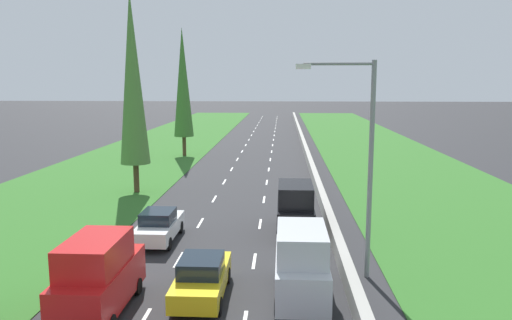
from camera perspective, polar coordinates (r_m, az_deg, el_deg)
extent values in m
plane|color=#28282B|center=(61.21, 0.24, 1.37)|extent=(300.00, 300.00, 0.00)
cube|color=#2D6623|center=(63.11, -11.31, 1.44)|extent=(14.00, 140.00, 0.04)
cube|color=#2D6623|center=(62.19, 13.57, 1.26)|extent=(14.00, 140.00, 0.04)
cube|color=#9E9B93|center=(61.15, 5.58, 1.72)|extent=(0.44, 120.00, 0.85)
cube|color=white|center=(23.56, -8.90, -11.30)|extent=(0.14, 2.00, 0.01)
cube|color=white|center=(29.16, -6.46, -7.25)|extent=(0.14, 2.00, 0.01)
cube|color=white|center=(34.89, -4.84, -4.50)|extent=(0.14, 2.00, 0.01)
cube|color=white|center=(40.70, -3.69, -2.54)|extent=(0.14, 2.00, 0.01)
cube|color=white|center=(46.56, -2.82, -1.06)|extent=(0.14, 2.00, 0.01)
cube|color=white|center=(52.45, -2.16, 0.08)|extent=(0.14, 2.00, 0.01)
cube|color=white|center=(58.36, -1.62, 1.00)|extent=(0.14, 2.00, 0.01)
cube|color=white|center=(64.29, -1.19, 1.74)|extent=(0.14, 2.00, 0.01)
cube|color=white|center=(70.23, -0.83, 2.36)|extent=(0.14, 2.00, 0.01)
cube|color=white|center=(76.18, -0.52, 2.88)|extent=(0.14, 2.00, 0.01)
cube|color=white|center=(82.14, -0.26, 3.33)|extent=(0.14, 2.00, 0.01)
cube|color=white|center=(88.10, -0.03, 3.71)|extent=(0.14, 2.00, 0.01)
cube|color=white|center=(94.07, 0.16, 4.05)|extent=(0.14, 2.00, 0.01)
cube|color=white|center=(100.04, 0.34, 4.35)|extent=(0.14, 2.00, 0.01)
cube|color=white|center=(106.02, 0.49, 4.61)|extent=(0.14, 2.00, 0.01)
cube|color=white|center=(111.99, 0.63, 4.84)|extent=(0.14, 2.00, 0.01)
cube|color=white|center=(117.97, 0.76, 5.06)|extent=(0.14, 2.00, 0.01)
cube|color=white|center=(23.11, -0.20, -11.59)|extent=(0.14, 2.00, 0.01)
cube|color=white|center=(28.80, 0.48, -7.40)|extent=(0.14, 2.00, 0.01)
cube|color=white|center=(34.59, 0.93, -4.59)|extent=(0.14, 2.00, 0.01)
cube|color=white|center=(40.44, 1.25, -2.59)|extent=(0.14, 2.00, 0.01)
cube|color=white|center=(46.33, 1.49, -1.10)|extent=(0.14, 2.00, 0.01)
cube|color=white|center=(52.25, 1.67, 0.05)|extent=(0.14, 2.00, 0.01)
cube|color=white|center=(58.18, 1.81, 0.97)|extent=(0.14, 2.00, 0.01)
cube|color=white|center=(64.13, 1.93, 1.72)|extent=(0.14, 2.00, 0.01)
cube|color=white|center=(70.08, 2.03, 2.34)|extent=(0.14, 2.00, 0.01)
cube|color=white|center=(76.04, 2.11, 2.86)|extent=(0.14, 2.00, 0.01)
cube|color=white|center=(82.01, 2.19, 3.31)|extent=(0.14, 2.00, 0.01)
cube|color=white|center=(87.98, 2.25, 3.70)|extent=(0.14, 2.00, 0.01)
cube|color=white|center=(93.96, 2.30, 4.04)|extent=(0.14, 2.00, 0.01)
cube|color=white|center=(99.94, 2.35, 4.33)|extent=(0.14, 2.00, 0.01)
cube|color=white|center=(105.92, 2.39, 4.60)|extent=(0.14, 2.00, 0.01)
cube|color=white|center=(111.90, 2.43, 4.83)|extent=(0.14, 2.00, 0.01)
cube|color=white|center=(117.88, 2.46, 5.05)|extent=(0.14, 2.00, 0.01)
cube|color=silver|center=(19.22, 5.20, -12.76)|extent=(1.90, 4.90, 1.40)
cube|color=silver|center=(18.51, 5.29, -9.51)|extent=(1.80, 3.10, 1.10)
cylinder|color=black|center=(20.88, 2.57, -12.99)|extent=(0.22, 0.64, 0.64)
cylinder|color=black|center=(20.94, 7.46, -12.99)|extent=(0.22, 0.64, 0.64)
cylinder|color=black|center=(18.10, 2.48, -16.59)|extent=(0.22, 0.64, 0.64)
cylinder|color=black|center=(18.17, 8.21, -16.57)|extent=(0.22, 0.64, 0.64)
cube|color=black|center=(26.83, 4.53, -6.41)|extent=(1.90, 4.90, 1.40)
cube|color=black|center=(26.23, 4.58, -3.95)|extent=(1.80, 3.10, 1.10)
cylinder|color=black|center=(28.47, 2.67, -6.94)|extent=(0.22, 0.64, 0.64)
cylinder|color=black|center=(28.52, 6.19, -6.96)|extent=(0.22, 0.64, 0.64)
cylinder|color=black|center=(25.56, 2.62, -8.81)|extent=(0.22, 0.64, 0.64)
cylinder|color=black|center=(25.61, 6.56, -8.83)|extent=(0.22, 0.64, 0.64)
cube|color=yellow|center=(19.41, -6.24, -13.64)|extent=(1.76, 4.50, 0.72)
cube|color=#19232D|center=(19.03, -6.35, -11.98)|extent=(1.56, 1.90, 0.60)
cylinder|color=black|center=(20.95, -7.81, -12.99)|extent=(0.22, 0.64, 0.64)
cylinder|color=black|center=(20.72, -3.35, -13.17)|extent=(0.22, 0.64, 0.64)
cylinder|color=black|center=(18.45, -9.50, -16.19)|extent=(0.22, 0.64, 0.64)
cylinder|color=black|center=(18.19, -4.36, -16.48)|extent=(0.22, 0.64, 0.64)
cube|color=red|center=(18.91, -17.57, -13.55)|extent=(1.90, 4.90, 1.40)
cube|color=red|center=(18.21, -18.09, -10.25)|extent=(1.80, 3.10, 1.10)
cylinder|color=black|center=(20.78, -18.28, -13.57)|extent=(0.22, 0.64, 0.64)
cylinder|color=black|center=(20.23, -13.55, -13.99)|extent=(0.22, 0.64, 0.64)
cube|color=white|center=(26.18, -11.12, -7.72)|extent=(1.76, 4.50, 0.72)
cube|color=#19232D|center=(25.86, -11.25, -6.41)|extent=(1.56, 1.90, 0.60)
cylinder|color=black|center=(27.77, -12.01, -7.54)|extent=(0.22, 0.64, 0.64)
cylinder|color=black|center=(27.41, -8.75, -7.67)|extent=(0.22, 0.64, 0.64)
cylinder|color=black|center=(25.22, -13.67, -9.32)|extent=(0.22, 0.64, 0.64)
cylinder|color=black|center=(24.81, -10.07, -9.50)|extent=(0.22, 0.64, 0.64)
cylinder|color=#4C3823|center=(37.66, -13.66, -2.02)|extent=(0.41, 0.41, 2.20)
cone|color=#4C7F38|center=(36.99, -14.08, 9.16)|extent=(2.17, 2.17, 12.42)
cylinder|color=#4C3823|center=(55.32, -8.28, 1.61)|extent=(0.41, 0.41, 2.20)
cone|color=#3D752D|center=(54.87, -8.45, 8.86)|extent=(2.15, 2.15, 11.77)
cylinder|color=gray|center=(20.67, 13.08, -1.37)|extent=(0.20, 0.20, 9.00)
cylinder|color=gray|center=(20.16, 9.54, 10.91)|extent=(2.80, 0.12, 0.12)
cube|color=silver|center=(20.05, 5.48, 10.72)|extent=(0.60, 0.28, 0.20)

